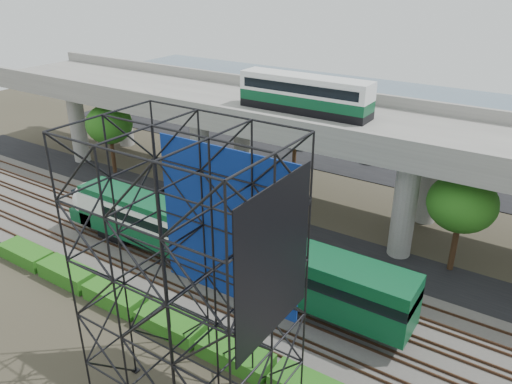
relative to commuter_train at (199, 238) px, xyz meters
The scene contains 13 objects.
ground 3.89m from the commuter_train, 49.94° to the right, with size 140.00×140.00×0.00m, color #474233.
ballast_bed 3.25m from the commuter_train, ahead, with size 90.00×12.00×0.20m, color slate.
service_road 9.12m from the commuter_train, 78.81° to the left, with size 90.00×5.00×0.08m, color black.
parking_lot 32.17m from the commuter_train, 86.99° to the left, with size 90.00×18.00×0.08m, color black.
harbor_water 54.10m from the commuter_train, 88.22° to the left, with size 140.00×40.00×0.03m, color #495F79.
rail_tracks 3.10m from the commuter_train, ahead, with size 90.00×9.52×0.16m.
commuter_train is the anchor object (origin of this frame).
overpass 15.07m from the commuter_train, 83.39° to the left, with size 80.00×12.00×12.40m.
scaffold_tower 13.52m from the commuter_train, 51.71° to the right, with size 9.36×6.36×15.00m.
hedge_strip 7.23m from the commuter_train, 66.89° to the right, with size 34.60×1.80×1.20m.
trees 14.73m from the commuter_train, 101.90° to the left, with size 40.94×16.94×7.69m.
suv 12.10m from the commuter_train, 139.48° to the left, with size 2.32×5.04×1.40m, color black.
parked_cars 31.80m from the commuter_train, 86.33° to the left, with size 35.21×9.36×1.28m.
Camera 1 is at (19.25, -22.28, 21.08)m, focal length 35.00 mm.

